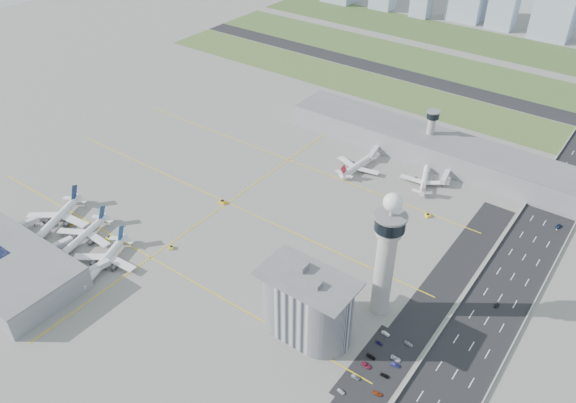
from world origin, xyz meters
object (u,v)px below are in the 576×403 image
Objects in this scene: jet_bridge_near_0 at (14,231)px; car_lot_11 at (409,344)px; car_lot_4 at (379,343)px; control_tower at (386,251)px; car_lot_5 at (385,334)px; car_lot_1 at (355,377)px; car_lot_0 at (341,391)px; car_lot_3 at (371,357)px; jet_bridge_near_1 at (47,253)px; tug_1 at (110,238)px; jet_bridge_far_0 at (377,149)px; car_hw_2 at (558,226)px; secondary_tower at (431,129)px; car_lot_2 at (366,365)px; airplane_near_a at (56,215)px; car_lot_8 at (385,375)px; tug_4 at (369,170)px; airplane_near_b at (82,233)px; jet_bridge_far_1 at (447,173)px; tug_0 at (70,223)px; car_hw_4 at (562,171)px; tug_5 at (428,215)px; tug_2 at (171,247)px; car_lot_10 at (396,359)px; airplane_far_b at (425,176)px; admin_building at (307,305)px; tug_3 at (222,202)px; airplane_near_c at (103,258)px; car_hw_1 at (497,305)px; airplane_far_a at (359,162)px; jet_bridge_near_2 at (84,277)px; car_lot_9 at (395,365)px; car_lot_7 at (378,394)px.

jet_bridge_near_0 reaches higher than car_lot_11.
car_lot_4 is at bearing 130.63° from car_lot_11.
control_tower reaches higher than car_lot_5.
jet_bridge_near_0 is 3.88× the size of car_lot_1.
car_lot_0 reaches higher than car_lot_3.
control_tower is 172.69m from jet_bridge_near_1.
jet_bridge_near_1 is 3.52× the size of car_lot_3.
tug_1 is at bearing -163.87° from control_tower.
car_hw_2 is (120.18, -11.54, -2.21)m from jet_bridge_far_0.
car_lot_0 is at bearing -74.82° from secondary_tower.
car_lot_11 is (10.94, 37.78, -0.02)m from car_lot_0.
car_lot_4 is at bearing 15.79° from car_lot_2.
airplane_near_a is 195.88m from car_lot_8.
jet_bridge_near_1 reaches higher than tug_4.
jet_bridge_far_0 is 175.95m from car_lot_2.
car_lot_1 is (185.87, 9.31, -5.62)m from airplane_near_a.
airplane_near_b is 217.63m from jet_bridge_far_1.
car_lot_3 is (180.10, 18.47, -0.23)m from tug_0.
tug_0 is at bearing -128.11° from car_hw_4.
airplane_near_a is at bearing -14.35° from tug_5.
car_lot_10 is (128.40, 5.01, -0.23)m from tug_2.
airplane_far_b is 139.95m from car_lot_10.
car_hw_4 is (56.21, 202.97, -14.76)m from admin_building.
control_tower is 18.17× the size of tug_3.
car_lot_10 is (170.72, 28.23, -4.85)m from airplane_near_b.
airplane_near_c is 2.94× the size of jet_bridge_far_1.
airplane_near_a is 70.14m from tug_2.
tug_0 is 0.78× the size of car_lot_8.
jet_bridge_far_1 is 139.29m from car_lot_5.
car_lot_5 is at bearing 47.07° from car_lot_10.
airplane_near_b is 11.25× the size of car_hw_1.
airplane_near_c is 11.41× the size of car_lot_1.
secondary_tower is 2.28× the size of jet_bridge_near_1.
car_lot_10 is at bearing -58.47° from car_lot_3.
jet_bridge_far_1 reaches higher than car_lot_0.
airplane_far_a reaches higher than car_lot_8.
tug_2 is at bearing 177.81° from admin_building.
jet_bridge_near_2 is 3.78× the size of car_lot_9.
secondary_tower is 0.87× the size of airplane_far_a.
control_tower is at bearing -56.00° from jet_bridge_near_1.
airplane_far_b is 237.36m from jet_bridge_near_0.
airplane_near_a is 12.35× the size of car_lot_8.
tug_0 is at bearing -124.18° from secondary_tower.
tug_1 is (-140.87, -40.75, -34.01)m from control_tower.
jet_bridge_near_1 is 1.00× the size of jet_bridge_near_2.
car_lot_7 is (130.62, -14.55, -0.29)m from tug_2.
car_lot_5 is (135.54, 44.26, -5.13)m from airplane_near_c.
car_hw_1 is (31.83, 65.60, -0.02)m from car_lot_2.
jet_bridge_near_2 is at bearing 124.51° from tug_1.
tug_4 is 0.65× the size of car_lot_2.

